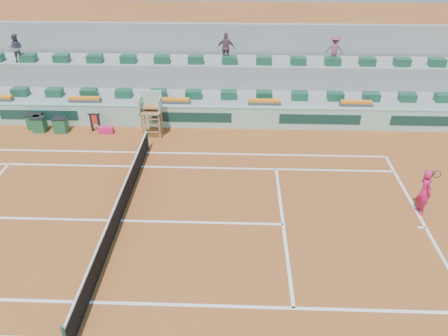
{
  "coord_description": "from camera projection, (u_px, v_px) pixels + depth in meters",
  "views": [
    {
      "loc": [
        4.58,
        -13.43,
        10.73
      ],
      "look_at": [
        4.0,
        2.5,
        1.0
      ],
      "focal_mm": 35.0,
      "sensor_mm": 36.0,
      "label": 1
    }
  ],
  "objects": [
    {
      "name": "spectator_mid",
      "position": [
        226.0,
        48.0,
        25.35
      ],
      "size": [
        1.09,
        0.59,
        1.76
      ],
      "primitive_type": "imported",
      "rotation": [
        0.0,
        0.0,
        2.98
      ],
      "color": "#6A4655",
      "rests_on": "seating_tier_upper"
    },
    {
      "name": "ground",
      "position": [
        120.0,
        221.0,
        17.19
      ],
      "size": [
        90.0,
        90.0,
        0.0
      ],
      "primitive_type": "plane",
      "color": "#96491D",
      "rests_on": "ground"
    },
    {
      "name": "towel_rack",
      "position": [
        95.0,
        121.0,
        23.62
      ],
      "size": [
        0.67,
        0.11,
        1.03
      ],
      "color": "black",
      "rests_on": "ground"
    },
    {
      "name": "seat_row_lower",
      "position": [
        159.0,
        94.0,
        24.81
      ],
      "size": [
        32.9,
        0.6,
        0.44
      ],
      "color": "#194D33",
      "rests_on": "seating_tier_lower"
    },
    {
      "name": "stadium_back_wall",
      "position": [
        168.0,
        58.0,
        27.9
      ],
      "size": [
        36.0,
        0.4,
        4.4
      ],
      "primitive_type": "cube",
      "color": "#999997",
      "rests_on": "ground"
    },
    {
      "name": "advertising_hoarding",
      "position": [
        156.0,
        116.0,
        24.11
      ],
      "size": [
        36.0,
        0.34,
        1.26
      ],
      "color": "#9BC4AC",
      "rests_on": "ground"
    },
    {
      "name": "drink_cooler_a",
      "position": [
        61.0,
        125.0,
        23.63
      ],
      "size": [
        0.71,
        0.61,
        0.84
      ],
      "color": "#1B5233",
      "rests_on": "ground"
    },
    {
      "name": "seat_row_upper",
      "position": [
        162.0,
        59.0,
        25.7
      ],
      "size": [
        32.9,
        0.6,
        0.44
      ],
      "color": "#194D33",
      "rests_on": "seating_tier_upper"
    },
    {
      "name": "drink_cooler_c",
      "position": [
        35.0,
        121.0,
        24.02
      ],
      "size": [
        0.79,
        0.68,
        0.84
      ],
      "color": "#1B5233",
      "rests_on": "ground"
    },
    {
      "name": "flower_planters",
      "position": [
        129.0,
        100.0,
        24.22
      ],
      "size": [
        26.8,
        0.36,
        0.28
      ],
      "color": "#474747",
      "rests_on": "seating_tier_lower"
    },
    {
      "name": "spectator_left",
      "position": [
        16.0,
        48.0,
        25.58
      ],
      "size": [
        0.88,
        0.73,
        1.65
      ],
      "primitive_type": "imported",
      "rotation": [
        0.0,
        0.0,
        3.27
      ],
      "color": "#4F505C",
      "rests_on": "seating_tier_upper"
    },
    {
      "name": "court_lines",
      "position": [
        120.0,
        221.0,
        17.19
      ],
      "size": [
        23.89,
        11.09,
        0.01
      ],
      "color": "white",
      "rests_on": "ground"
    },
    {
      "name": "spectator_right",
      "position": [
        334.0,
        49.0,
        25.32
      ],
      "size": [
        1.19,
        0.83,
        1.67
      ],
      "primitive_type": "imported",
      "rotation": [
        0.0,
        0.0,
        2.93
      ],
      "color": "#8B4556",
      "rests_on": "seating_tier_upper"
    },
    {
      "name": "player_bag",
      "position": [
        106.0,
        130.0,
        23.63
      ],
      "size": [
        0.82,
        0.36,
        0.36
      ],
      "primitive_type": "cube",
      "color": "#DD1C5B",
      "rests_on": "ground"
    },
    {
      "name": "umpire_chair",
      "position": [
        151.0,
        108.0,
        22.78
      ],
      "size": [
        1.1,
        0.9,
        2.4
      ],
      "color": "#976139",
      "rests_on": "ground"
    },
    {
      "name": "tennis_net",
      "position": [
        119.0,
        210.0,
        16.92
      ],
      "size": [
        0.1,
        11.97,
        1.1
      ],
      "color": "black",
      "rests_on": "ground"
    },
    {
      "name": "drink_cooler_b",
      "position": [
        39.0,
        124.0,
        23.69
      ],
      "size": [
        0.7,
        0.6,
        0.84
      ],
      "color": "#1B5233",
      "rests_on": "ground"
    },
    {
      "name": "seating_tier_upper",
      "position": [
        165.0,
        80.0,
        27.01
      ],
      "size": [
        36.0,
        2.4,
        2.6
      ],
      "primitive_type": "cube",
      "color": "#999997",
      "rests_on": "ground"
    },
    {
      "name": "seating_tier_lower",
      "position": [
        162.0,
        101.0,
        26.01
      ],
      "size": [
        36.0,
        4.0,
        1.2
      ],
      "primitive_type": "cube",
      "color": "#999997",
      "rests_on": "ground"
    },
    {
      "name": "tennis_player",
      "position": [
        425.0,
        192.0,
        17.18
      ],
      "size": [
        0.55,
        0.95,
        2.28
      ],
      "color": "#DD1C5B",
      "rests_on": "ground"
    }
  ]
}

